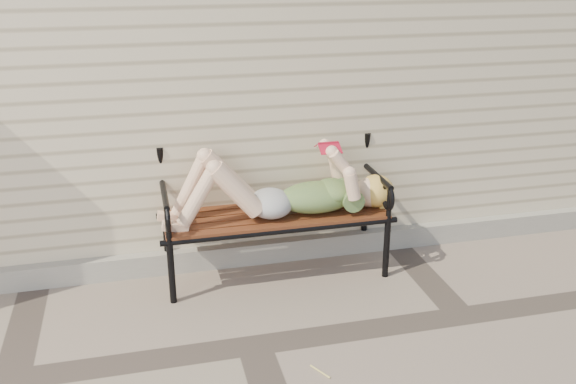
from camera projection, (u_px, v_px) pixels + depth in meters
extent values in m
plane|color=#79675D|center=(254.00, 345.00, 3.52)|extent=(80.00, 80.00, 0.00)
cube|color=beige|center=(187.00, 11.00, 5.69)|extent=(8.00, 4.00, 3.00)
cube|color=#9B988C|center=(227.00, 255.00, 4.37)|extent=(8.00, 0.10, 0.15)
cylinder|color=black|center=(171.00, 272.00, 3.87)|extent=(0.04, 0.04, 0.42)
cylinder|color=black|center=(167.00, 242.00, 4.25)|extent=(0.04, 0.04, 0.42)
cylinder|color=black|center=(387.00, 247.00, 4.18)|extent=(0.04, 0.04, 0.42)
cylinder|color=black|center=(364.00, 222.00, 4.56)|extent=(0.04, 0.04, 0.42)
cube|color=#5C2417|center=(275.00, 215.00, 4.14)|extent=(1.42, 0.46, 0.03)
cylinder|color=black|center=(283.00, 231.00, 3.95)|extent=(1.50, 0.04, 0.04)
cylinder|color=black|center=(269.00, 206.00, 4.33)|extent=(1.50, 0.04, 0.04)
torus|color=black|center=(265.00, 132.00, 4.25)|extent=(0.26, 0.03, 0.26)
ellipsoid|color=#0A3F4B|center=(316.00, 197.00, 4.13)|extent=(0.51, 0.29, 0.20)
ellipsoid|color=#0A3F4B|center=(333.00, 191.00, 4.14)|extent=(0.24, 0.28, 0.15)
ellipsoid|color=#9F9EA3|center=(271.00, 203.00, 4.07)|extent=(0.28, 0.32, 0.18)
sphere|color=beige|center=(369.00, 192.00, 4.21)|extent=(0.21, 0.21, 0.21)
ellipsoid|color=#DBBB52|center=(376.00, 191.00, 4.22)|extent=(0.23, 0.24, 0.22)
cube|color=#A4122A|center=(328.00, 143.00, 4.02)|extent=(0.13, 0.02, 0.02)
cube|color=white|center=(330.00, 149.00, 3.99)|extent=(0.13, 0.08, 0.05)
cube|color=white|center=(326.00, 145.00, 4.06)|extent=(0.13, 0.08, 0.05)
cube|color=#A4122A|center=(330.00, 148.00, 3.99)|extent=(0.14, 0.09, 0.05)
cube|color=#A4122A|center=(326.00, 145.00, 4.06)|extent=(0.14, 0.09, 0.05)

